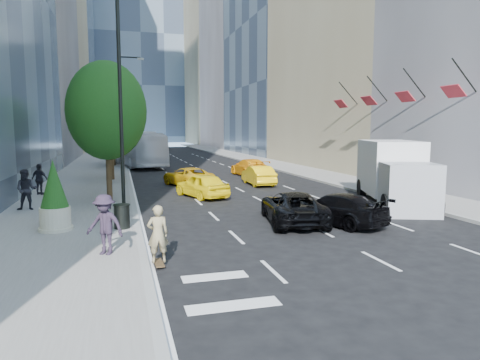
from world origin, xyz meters
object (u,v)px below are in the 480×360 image
object	(u,v)px
skateboarder	(158,238)
trash_can	(122,217)
black_sedan_mercedes	(336,209)
city_bus	(137,149)
box_truck	(394,173)
planter_shrub	(54,197)
black_sedan_lincoln	(293,207)

from	to	relation	value
skateboarder	trash_can	world-z (taller)	skateboarder
skateboarder	black_sedan_mercedes	bearing A→B (deg)	-158.07
city_bus	box_truck	world-z (taller)	city_bus
box_truck	trash_can	world-z (taller)	box_truck
city_bus	planter_shrub	bearing A→B (deg)	-108.55
black_sedan_lincoln	trash_can	xyz separation A→B (m)	(-7.10, 0.29, -0.08)
box_truck	city_bus	bearing A→B (deg)	133.43
skateboarder	city_bus	xyz separation A→B (m)	(0.80, 34.83, 1.01)
black_sedan_lincoln	box_truck	xyz separation A→B (m)	(6.81, 2.59, 1.04)
black_sedan_lincoln	black_sedan_mercedes	bearing A→B (deg)	167.55
black_sedan_mercedes	planter_shrub	size ratio (longest dim) A/B	1.68
black_sedan_lincoln	box_truck	bearing A→B (deg)	-148.68
black_sedan_lincoln	box_truck	distance (m)	7.36
trash_can	skateboarder	bearing A→B (deg)	-77.85
skateboarder	trash_can	distance (m)	4.76
skateboarder	city_bus	bearing A→B (deg)	-94.50
city_bus	trash_can	bearing A→B (deg)	-103.85
trash_can	box_truck	bearing A→B (deg)	9.39
skateboarder	trash_can	bearing A→B (deg)	-81.03
black_sedan_mercedes	city_bus	xyz separation A→B (m)	(-6.98, 31.19, 1.20)
trash_can	black_sedan_mercedes	bearing A→B (deg)	-6.50
box_truck	black_sedan_lincoln	bearing A→B (deg)	-139.21
skateboarder	city_bus	distance (m)	34.85
black_sedan_lincoln	city_bus	world-z (taller)	city_bus
black_sedan_lincoln	city_bus	size ratio (longest dim) A/B	0.37
planter_shrub	city_bus	bearing A→B (deg)	81.88
skateboarder	trash_can	size ratio (longest dim) A/B	1.89
black_sedan_mercedes	planter_shrub	world-z (taller)	planter_shrub
black_sedan_lincoln	city_bus	bearing A→B (deg)	-69.64
black_sedan_lincoln	black_sedan_mercedes	xyz separation A→B (m)	(1.68, -0.71, -0.02)
black_sedan_mercedes	trash_can	xyz separation A→B (m)	(-8.78, 1.00, -0.06)
skateboarder	planter_shrub	size ratio (longest dim) A/B	0.63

